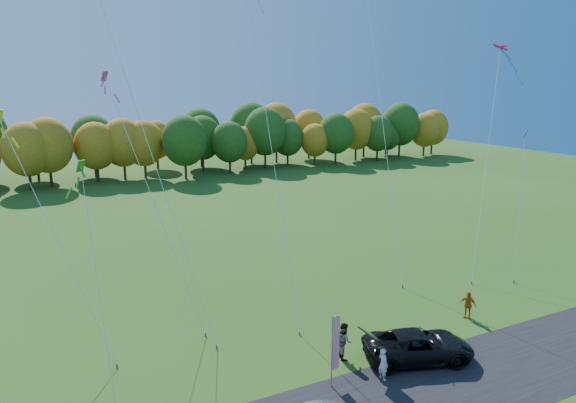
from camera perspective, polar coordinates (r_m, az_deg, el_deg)
name	(u,v)px	position (r m, az deg, el deg)	size (l,w,h in m)	color
ground	(342,362)	(26.97, 5.97, -17.32)	(160.00, 160.00, 0.00)	#264C14
tree_line	(136,180)	(76.80, -16.56, 2.30)	(116.00, 12.00, 10.00)	#1E4711
black_suv	(418,346)	(27.45, 14.28, -15.29)	(2.53, 5.49, 1.52)	black
person_tailgate_a	(383,364)	(25.54, 10.52, -17.30)	(0.58, 0.38, 1.59)	silver
person_tailgate_b	(344,340)	(26.93, 6.24, -15.10)	(0.91, 0.71, 1.88)	gray
person_east	(468,305)	(32.67, 19.34, -10.77)	(0.96, 0.40, 1.64)	#B95E11
feather_flag	(335,343)	(24.15, 5.23, -15.34)	(0.47, 0.15, 3.53)	#999999
kite_delta_blue	(136,108)	(29.35, -16.55, 9.94)	(6.10, 11.56, 25.53)	#4C3F33
kite_parafoil_orange	(378,80)	(40.02, 9.92, 13.11)	(6.18, 13.85, 27.99)	#4C3F33
kite_delta_red	(268,121)	(31.20, -2.27, 8.97)	(2.60, 11.39, 22.73)	#4C3F33
kite_parafoil_rainbow	(487,157)	(40.56, 21.27, 4.65)	(8.54, 6.20, 16.86)	#4C3F33
kite_diamond_yellow	(56,239)	(27.89, -24.35, -3.78)	(4.65, 6.34, 12.66)	#4C3F33
kite_diamond_green	(95,264)	(24.66, -20.66, -6.54)	(0.95, 5.63, 10.38)	#4C3F33
kite_diamond_pink	(154,201)	(29.89, -14.72, 0.04)	(3.87, 7.47, 14.57)	#4C3F33
kite_diamond_blue_low	(520,206)	(39.85, 24.34, -0.46)	(3.33, 3.13, 10.65)	#4C3F33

